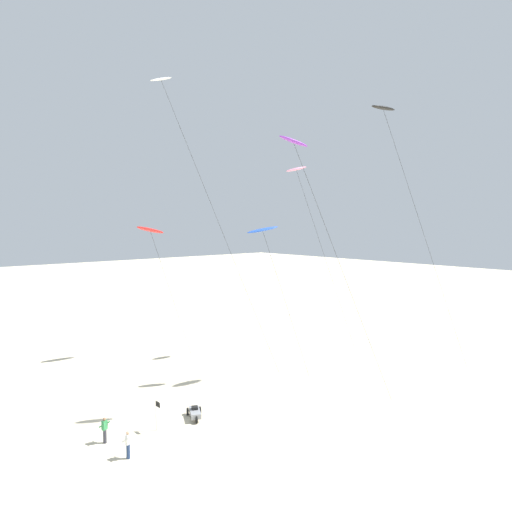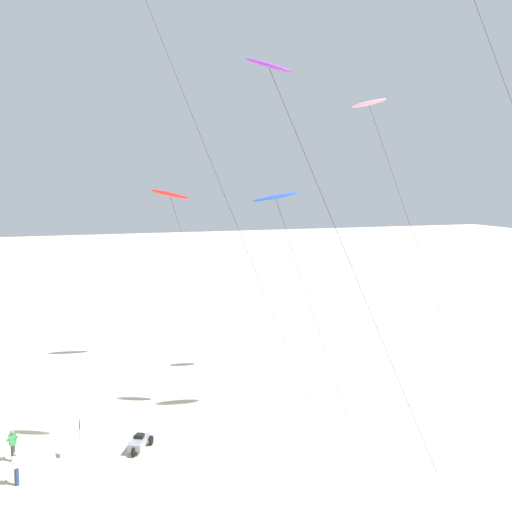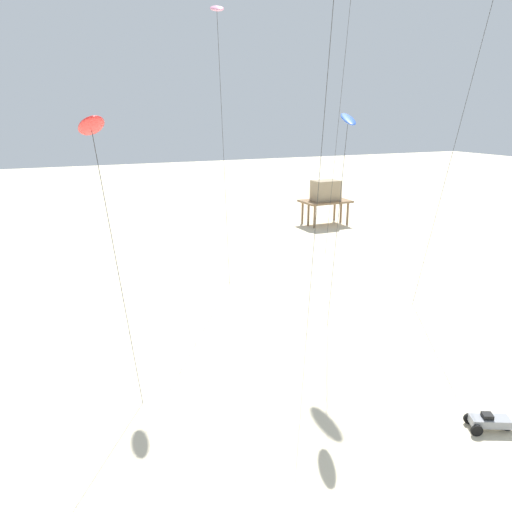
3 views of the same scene
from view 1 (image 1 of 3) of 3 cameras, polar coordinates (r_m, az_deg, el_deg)
ground_plane at (r=37.65m, az=-16.14°, el=-17.71°), size 260.00×260.00×0.00m
kite_purple at (r=32.81m, az=5.03°, el=13.74°), size 4.31×8.75×20.19m
kite_pink at (r=47.61m, az=5.23°, el=10.69°), size 3.67×7.74×20.02m
kite_white at (r=40.27m, az=-11.35°, el=19.75°), size 4.75×10.47×26.22m
kite_black at (r=42.73m, az=15.99°, el=17.27°), size 4.72×10.38×24.22m
kite_red at (r=47.24m, az=-13.26°, el=3.17°), size 2.31×5.17×13.82m
kite_blue at (r=38.71m, az=0.91°, el=3.17°), size 2.80×5.46×13.81m
kite_flyer_nearest at (r=29.74m, az=-15.94°, el=-21.98°), size 0.69×0.70×1.67m
kite_flyer_middle at (r=31.94m, az=-18.67°, el=-20.14°), size 0.65×0.67×1.67m
beach_buggy at (r=34.26m, az=-7.77°, el=-19.08°), size 2.09×1.59×0.82m
marker_flag at (r=32.36m, az=-12.47°, el=-18.53°), size 0.57×0.05×2.10m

